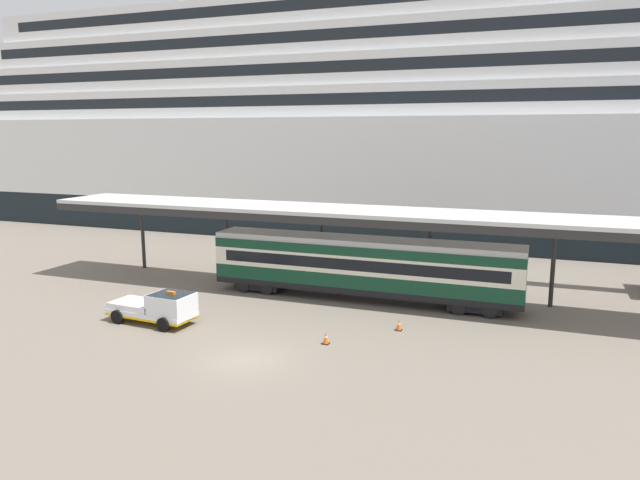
# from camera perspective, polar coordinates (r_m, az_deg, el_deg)

# --- Properties ---
(ground_plane) EXTENTS (400.00, 400.00, 0.00)m
(ground_plane) POSITION_cam_1_polar(r_m,az_deg,el_deg) (29.27, -7.21, -11.40)
(ground_plane) COLOR #73685C
(cruise_ship) EXTENTS (145.35, 28.79, 35.35)m
(cruise_ship) POSITION_cam_1_polar(r_m,az_deg,el_deg) (68.48, 17.60, 10.45)
(cruise_ship) COLOR black
(cruise_ship) RESTS_ON ground
(platform_canopy) EXTENTS (46.26, 5.24, 5.91)m
(platform_canopy) POSITION_cam_1_polar(r_m,az_deg,el_deg) (38.18, 4.40, 2.54)
(platform_canopy) COLOR silver
(platform_canopy) RESTS_ON ground
(train_carriage) EXTENTS (20.22, 2.81, 4.11)m
(train_carriage) POSITION_cam_1_polar(r_m,az_deg,el_deg) (38.37, 4.15, -2.49)
(train_carriage) COLOR black
(train_carriage) RESTS_ON ground
(service_truck) EXTENTS (5.33, 2.54, 2.02)m
(service_truck) POSITION_cam_1_polar(r_m,az_deg,el_deg) (35.10, -15.37, -6.27)
(service_truck) COLOR white
(service_truck) RESTS_ON ground
(traffic_cone_near) EXTENTS (0.36, 0.36, 0.65)m
(traffic_cone_near) POSITION_cam_1_polar(r_m,az_deg,el_deg) (33.22, 7.65, -8.15)
(traffic_cone_near) COLOR black
(traffic_cone_near) RESTS_ON ground
(traffic_cone_mid) EXTENTS (0.36, 0.36, 0.66)m
(traffic_cone_mid) POSITION_cam_1_polar(r_m,az_deg,el_deg) (30.91, 0.56, -9.47)
(traffic_cone_mid) COLOR black
(traffic_cone_mid) RESTS_ON ground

